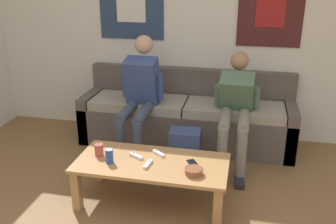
% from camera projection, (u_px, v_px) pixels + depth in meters
% --- Properties ---
extents(wall_back, '(10.00, 0.07, 2.55)m').
position_uv_depth(wall_back, '(183.00, 28.00, 4.32)').
color(wall_back, silver).
rests_on(wall_back, ground_plane).
extents(couch, '(2.41, 0.67, 0.83)m').
position_uv_depth(couch, '(187.00, 118.00, 4.34)').
color(couch, '#564C47').
rests_on(couch, ground_plane).
extents(coffee_table, '(1.29, 0.60, 0.39)m').
position_uv_depth(coffee_table, '(152.00, 168.00, 3.19)').
color(coffee_table, '#B27F4C').
rests_on(coffee_table, ground_plane).
extents(person_seated_adult, '(0.47, 0.93, 1.26)m').
position_uv_depth(person_seated_adult, '(139.00, 93.00, 3.97)').
color(person_seated_adult, '#384256').
rests_on(person_seated_adult, ground_plane).
extents(person_seated_teen, '(0.47, 0.96, 1.12)m').
position_uv_depth(person_seated_teen, '(236.00, 105.00, 3.80)').
color(person_seated_teen, gray).
rests_on(person_seated_teen, ground_plane).
extents(backpack, '(0.32, 0.26, 0.44)m').
position_uv_depth(backpack, '(185.00, 152.00, 3.74)').
color(backpack, navy).
rests_on(backpack, ground_plane).
extents(ceramic_bowl, '(0.15, 0.15, 0.05)m').
position_uv_depth(ceramic_bowl, '(194.00, 171.00, 2.97)').
color(ceramic_bowl, brown).
rests_on(ceramic_bowl, coffee_table).
extents(pillar_candle, '(0.07, 0.07, 0.12)m').
position_uv_depth(pillar_candle, '(99.00, 150.00, 3.25)').
color(pillar_candle, '#B24C42').
rests_on(pillar_candle, coffee_table).
extents(drink_can_blue, '(0.07, 0.07, 0.12)m').
position_uv_depth(drink_can_blue, '(109.00, 156.00, 3.13)').
color(drink_can_blue, '#28479E').
rests_on(drink_can_blue, coffee_table).
extents(game_controller_near_left, '(0.14, 0.10, 0.03)m').
position_uv_depth(game_controller_near_left, '(136.00, 156.00, 3.24)').
color(game_controller_near_left, white).
rests_on(game_controller_near_left, coffee_table).
extents(game_controller_near_right, '(0.13, 0.12, 0.03)m').
position_uv_depth(game_controller_near_right, '(159.00, 153.00, 3.29)').
color(game_controller_near_right, white).
rests_on(game_controller_near_right, coffee_table).
extents(game_controller_far_center, '(0.05, 0.15, 0.03)m').
position_uv_depth(game_controller_far_center, '(148.00, 164.00, 3.11)').
color(game_controller_far_center, white).
rests_on(game_controller_far_center, coffee_table).
extents(cell_phone, '(0.13, 0.15, 0.01)m').
position_uv_depth(cell_phone, '(193.00, 163.00, 3.13)').
color(cell_phone, black).
rests_on(cell_phone, coffee_table).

